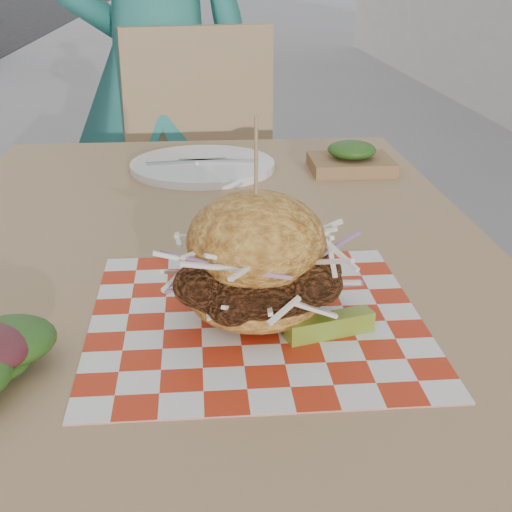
# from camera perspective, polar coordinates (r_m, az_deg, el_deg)

# --- Properties ---
(diner) EXTENTS (0.60, 0.41, 1.61)m
(diner) POSITION_cam_1_polar(r_m,az_deg,el_deg) (2.14, -7.91, 14.14)
(diner) COLOR teal
(diner) RESTS_ON ground
(patio_table) EXTENTS (0.80, 1.20, 0.75)m
(patio_table) POSITION_cam_1_polar(r_m,az_deg,el_deg) (1.03, -3.81, -2.95)
(patio_table) COLOR #A4845B
(patio_table) RESTS_ON ground
(patio_chair) EXTENTS (0.49, 0.50, 0.95)m
(patio_chair) POSITION_cam_1_polar(r_m,az_deg,el_deg) (1.98, -4.91, 6.14)
(patio_chair) COLOR #A4845B
(patio_chair) RESTS_ON ground
(paper_liner) EXTENTS (0.36, 0.36, 0.00)m
(paper_liner) POSITION_cam_1_polar(r_m,az_deg,el_deg) (0.78, 0.00, -4.99)
(paper_liner) COLOR red
(paper_liner) RESTS_ON patio_table
(sandwich) EXTENTS (0.20, 0.20, 0.22)m
(sandwich) POSITION_cam_1_polar(r_m,az_deg,el_deg) (0.76, 0.00, -0.80)
(sandwich) COLOR gold
(sandwich) RESTS_ON paper_liner
(pickle_spear) EXTENTS (0.10, 0.05, 0.02)m
(pickle_spear) POSITION_cam_1_polar(r_m,az_deg,el_deg) (0.75, 5.92, -5.54)
(pickle_spear) COLOR olive
(pickle_spear) RESTS_ON paper_liner
(place_setting) EXTENTS (0.27, 0.27, 0.02)m
(place_setting) POSITION_cam_1_polar(r_m,az_deg,el_deg) (1.35, -4.29, 7.22)
(place_setting) COLOR white
(place_setting) RESTS_ON patio_table
(kraft_tray) EXTENTS (0.15, 0.12, 0.06)m
(kraft_tray) POSITION_cam_1_polar(r_m,az_deg,el_deg) (1.34, 7.63, 7.70)
(kraft_tray) COLOR olive
(kraft_tray) RESTS_ON patio_table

